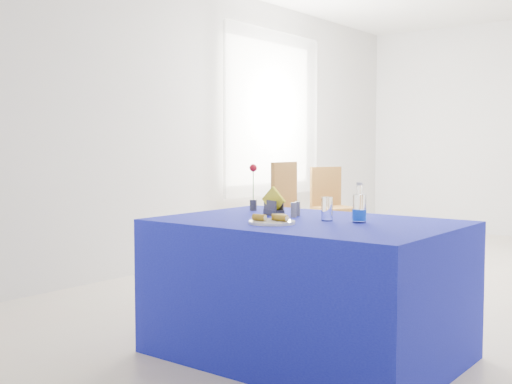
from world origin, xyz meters
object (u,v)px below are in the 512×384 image
(plate, at_px, (272,222))
(water_bottle, at_px, (359,209))
(chair_win_b, at_px, (331,201))
(blue_table, at_px, (307,288))
(chair_win_a, at_px, (294,204))

(plate, relative_size, water_bottle, 1.15)
(plate, height_order, chair_win_b, chair_win_b)
(blue_table, relative_size, water_bottle, 7.44)
(plate, xyz_separation_m, blue_table, (0.06, 0.25, -0.39))
(chair_win_a, distance_m, chair_win_b, 1.00)
(water_bottle, bearing_deg, blue_table, -162.84)
(water_bottle, height_order, chair_win_b, water_bottle)
(plate, distance_m, water_bottle, 0.48)
(blue_table, xyz_separation_m, water_bottle, (0.28, 0.09, 0.45))
(chair_win_b, bearing_deg, plate, -130.44)
(blue_table, xyz_separation_m, chair_win_b, (-1.88, 3.38, 0.16))
(plate, relative_size, blue_table, 0.15)
(water_bottle, distance_m, chair_win_b, 3.95)
(water_bottle, distance_m, chair_win_a, 3.07)
(blue_table, relative_size, chair_win_b, 1.71)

